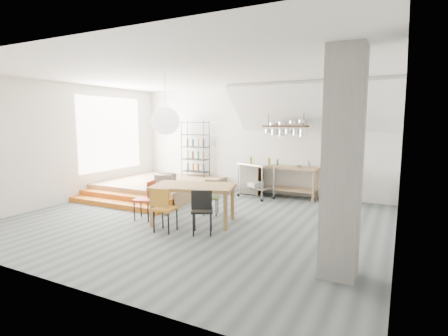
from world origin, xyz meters
The scene contains 26 objects.
floor centered at (0.00, 0.00, 0.00)m, with size 8.00×8.00×0.00m, color #4C5558.
wall_back centered at (0.00, 3.50, 1.60)m, with size 8.00×0.04×3.20m, color silver.
wall_left centered at (-4.00, 0.00, 1.60)m, with size 0.04×7.00×3.20m, color silver.
wall_right centered at (4.00, 0.00, 1.60)m, with size 0.04×7.00×3.20m, color silver.
ceiling centered at (0.00, 0.00, 3.20)m, with size 8.00×7.00×0.02m, color white.
slope_ceiling centered at (1.80, 2.90, 2.55)m, with size 4.40×1.80×0.15m, color white.
window_pane centered at (-3.98, 1.50, 1.80)m, with size 0.02×2.50×2.20m, color white.
platform centered at (-2.50, 2.00, 0.20)m, with size 3.00×3.00×0.40m, color #95754A.
step_lower centered at (-2.50, 0.05, 0.07)m, with size 3.00×0.35×0.13m, color #C66517.
step_upper centered at (-2.50, 0.40, 0.13)m, with size 3.00×0.35×0.27m, color #C66517.
concrete_column centered at (3.30, -1.50, 1.60)m, with size 0.50×0.50×3.20m, color gray.
kitchen_counter centered at (1.10, 3.15, 0.63)m, with size 1.80×0.60×0.91m.
stove centered at (2.50, 3.16, 0.48)m, with size 0.60×0.60×1.18m.
pot_rack centered at (1.13, 2.92, 1.98)m, with size 1.20×0.50×1.43m.
wire_shelving centered at (-2.00, 3.20, 1.33)m, with size 0.88×0.38×1.80m.
microwave_shelf centered at (-1.40, 0.75, 0.55)m, with size 0.60×0.40×0.16m.
paper_lantern centered at (-0.52, -0.37, 2.20)m, with size 0.60×0.60×0.60m, color white.
dining_table centered at (0.06, -0.20, 0.74)m, with size 1.95×1.43×0.83m.
chair_mustard centered at (-0.11, -1.06, 0.54)m, with size 0.45×0.45×0.90m.
chair_black centered at (0.65, -0.84, 0.54)m, with size 0.56×0.56×0.90m.
chair_olive centered at (0.05, 0.60, 0.48)m, with size 0.47×0.47×0.80m.
chair_red centered at (-0.97, -0.50, 0.53)m, with size 0.50×0.50×0.89m.
rolling_cart centered at (0.33, 2.70, 0.65)m, with size 1.14×0.89×1.00m.
mini_fridge centered at (0.00, 3.20, 0.46)m, with size 0.54×0.54×0.92m, color black.
microwave centered at (-1.40, 0.75, 0.70)m, with size 0.49×0.33×0.27m, color beige.
bowl centered at (1.47, 3.10, 0.93)m, with size 0.20×0.20×0.05m, color silver.
Camera 1 is at (4.02, -6.48, 2.20)m, focal length 28.00 mm.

